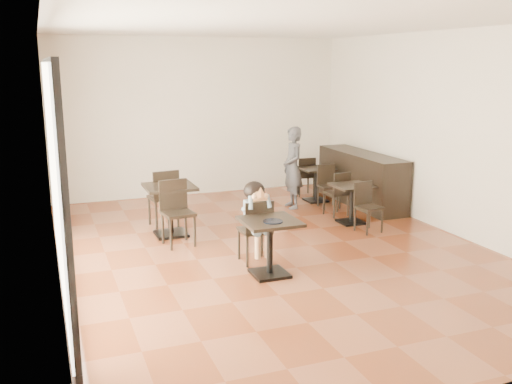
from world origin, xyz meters
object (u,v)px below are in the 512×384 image
cafe_table_mid (352,204)px  chair_left_a (163,198)px  adult_patron (293,168)px  chair_left_b (178,214)px  chair_mid_b (369,208)px  chair_back_a (304,176)px  cafe_table_left (170,210)px  child_table (270,248)px  child (255,222)px  cafe_table_back (316,185)px  child_chair (255,231)px  chair_back_b (329,187)px  chair_mid_a (336,193)px

cafe_table_mid → chair_left_a: size_ratio=0.69×
adult_patron → chair_left_b: size_ratio=1.58×
chair_mid_b → chair_left_b: (-3.05, 0.41, 0.08)m
adult_patron → chair_back_a: adult_patron is taller
adult_patron → cafe_table_mid: bearing=24.8°
chair_left_a → adult_patron: bearing=-178.6°
cafe_table_left → chair_left_a: 0.56m
child_table → adult_patron: (1.73, 3.12, 0.40)m
child → cafe_table_back: child is taller
child_table → cafe_table_left: cafe_table_left is taller
adult_patron → chair_back_a: size_ratio=1.90×
child → cafe_table_mid: bearing=28.9°
child_chair → chair_back_b: bearing=-135.7°
child → cafe_table_left: (-0.81, 1.64, -0.16)m
cafe_table_back → chair_mid_a: 1.10m
chair_mid_a → chair_left_b: 3.12m
adult_patron → cafe_table_back: bearing=118.8°
child_table → child_chair: child_chair is taller
cafe_table_mid → chair_back_a: chair_back_a is taller
child → chair_back_b: (2.38, 2.32, -0.16)m
chair_back_a → cafe_table_mid: bearing=90.3°
adult_patron → child: bearing=-29.9°
adult_patron → chair_mid_b: (0.51, -1.88, -0.37)m
adult_patron → chair_back_b: size_ratio=1.90×
adult_patron → chair_back_a: (0.65, 0.85, -0.36)m
chair_back_a → chair_back_b: 1.10m
child_chair → chair_left_a: (-0.81, 2.19, 0.04)m
chair_left_a → chair_left_b: bearing=83.1°
adult_patron → chair_mid_a: (0.51, -0.78, -0.37)m
chair_left_a → chair_back_b: bearing=175.3°
child → cafe_table_back: bearing=50.3°
cafe_table_mid → chair_left_b: bearing=-177.4°
cafe_table_left → chair_left_b: chair_left_b is taller
child → adult_patron: 3.10m
chair_left_b → adult_patron: bearing=23.2°
child_table → cafe_table_back: 4.16m
cafe_table_back → chair_left_b: size_ratio=0.69×
child_chair → cafe_table_left: size_ratio=1.10×
cafe_table_mid → chair_left_b: (-3.05, -0.14, 0.15)m
child_chair → chair_mid_b: (2.23, 0.68, -0.04)m
chair_left_a → chair_back_b: (3.19, 0.12, -0.08)m
adult_patron → chair_mid_a: size_ratio=1.91×
child → cafe_table_back: (2.38, 2.87, -0.23)m
chair_left_b → chair_back_a: size_ratio=1.21×
cafe_table_back → chair_mid_a: bearing=-97.5°
chair_left_a → child: bearing=103.4°
child → cafe_table_mid: 2.56m
chair_mid_a → chair_back_a: 1.64m
chair_left_a → child_table: bearing=99.6°
cafe_table_back → chair_mid_b: size_ratio=0.83×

